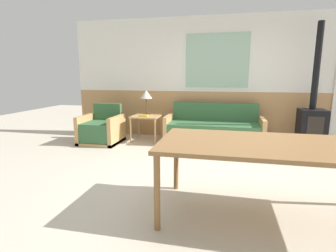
{
  "coord_description": "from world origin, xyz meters",
  "views": [
    {
      "loc": [
        -0.02,
        -3.39,
        1.42
      ],
      "look_at": [
        -0.98,
        0.94,
        0.56
      ],
      "focal_mm": 28.0,
      "sensor_mm": 36.0,
      "label": 1
    }
  ],
  "objects": [
    {
      "name": "couch",
      "position": [
        -0.25,
        2.06,
        0.27
      ],
      "size": [
        2.0,
        0.8,
        0.84
      ],
      "color": "tan",
      "rests_on": "ground_plane"
    },
    {
      "name": "table_lamp",
      "position": [
        -1.74,
        2.14,
        1.0
      ],
      "size": [
        0.27,
        0.27,
        0.55
      ],
      "color": "#4C3823",
      "rests_on": "side_table"
    },
    {
      "name": "armchair",
      "position": [
        -2.6,
        1.66,
        0.27
      ],
      "size": [
        0.8,
        0.79,
        0.81
      ],
      "rotation": [
        0.0,
        0.0,
        0.04
      ],
      "color": "tan",
      "rests_on": "ground_plane"
    },
    {
      "name": "side_table",
      "position": [
        -1.71,
        2.03,
        0.48
      ],
      "size": [
        0.6,
        0.6,
        0.56
      ],
      "color": "tan",
      "rests_on": "ground_plane"
    },
    {
      "name": "dining_table",
      "position": [
        0.42,
        -0.77,
        0.71
      ],
      "size": [
        2.15,
        1.05,
        0.77
      ],
      "color": "olive",
      "rests_on": "ground_plane"
    },
    {
      "name": "wood_stove",
      "position": [
        1.62,
        2.11,
        0.59
      ],
      "size": [
        0.48,
        0.46,
        2.41
      ],
      "color": "black",
      "rests_on": "ground_plane"
    },
    {
      "name": "book_stack",
      "position": [
        -1.73,
        1.92,
        0.58
      ],
      "size": [
        0.19,
        0.15,
        0.03
      ],
      "color": "gold",
      "rests_on": "side_table"
    },
    {
      "name": "ground_plane",
      "position": [
        0.0,
        0.0,
        0.0
      ],
      "size": [
        16.0,
        16.0,
        0.0
      ],
      "primitive_type": "plane",
      "color": "beige"
    },
    {
      "name": "wall_back",
      "position": [
        -0.01,
        2.63,
        1.37
      ],
      "size": [
        7.2,
        0.09,
        2.7
      ],
      "color": "tan",
      "rests_on": "ground_plane"
    }
  ]
}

